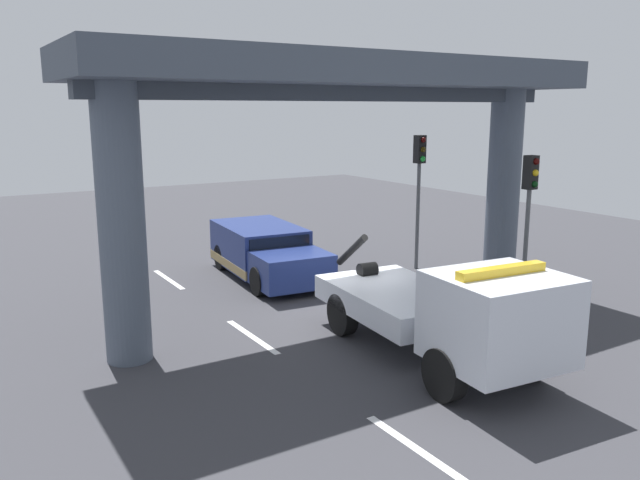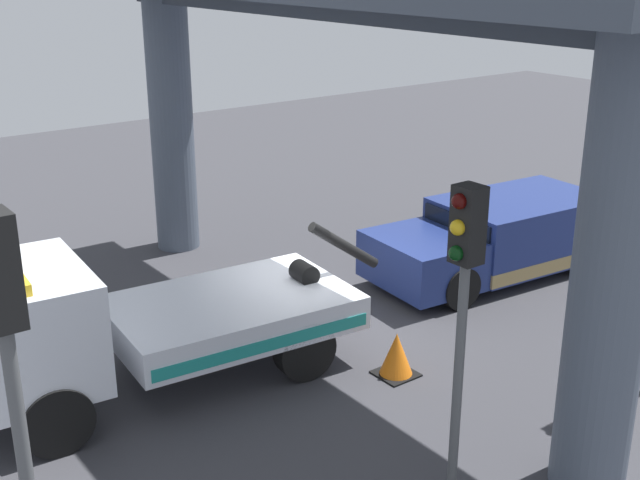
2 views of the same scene
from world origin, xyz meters
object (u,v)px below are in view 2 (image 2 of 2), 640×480
object	(u,v)px
traffic_light_mid	(9,374)
traffic_cone_orange	(396,355)
tow_truck_white	(114,324)
towed_van_green	(498,238)
traffic_light_far	(463,279)

from	to	relation	value
traffic_light_mid	traffic_cone_orange	distance (m)	7.75
tow_truck_white	traffic_light_mid	world-z (taller)	traffic_light_mid
tow_truck_white	traffic_light_mid	xyz separation A→B (m)	(2.75, 4.84, 2.21)
towed_van_green	traffic_light_far	world-z (taller)	traffic_light_far
traffic_light_far	traffic_cone_orange	bearing A→B (deg)	-119.79
tow_truck_white	traffic_light_far	world-z (taller)	traffic_light_far
traffic_light_mid	towed_van_green	bearing A→B (deg)	-157.02
tow_truck_white	traffic_light_mid	distance (m)	5.99
traffic_light_far	tow_truck_white	bearing A→B (deg)	-65.10
towed_van_green	traffic_cone_orange	size ratio (longest dim) A/B	7.32
tow_truck_white	towed_van_green	world-z (taller)	tow_truck_white
tow_truck_white	traffic_cone_orange	distance (m)	4.43
towed_van_green	traffic_light_mid	bearing A→B (deg)	22.98
towed_van_green	traffic_light_mid	xyz separation A→B (m)	(11.22, 4.76, 2.63)
tow_truck_white	traffic_cone_orange	bearing A→B (deg)	151.38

